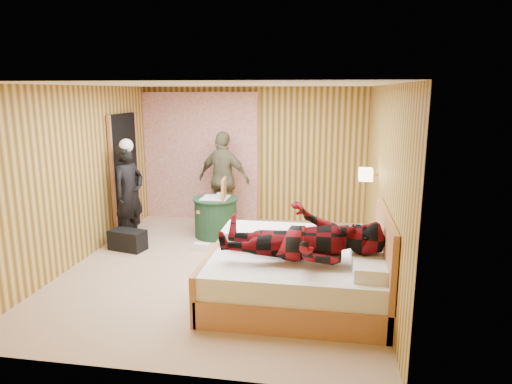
% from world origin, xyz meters
% --- Properties ---
extents(floor, '(4.20, 5.00, 0.01)m').
position_xyz_m(floor, '(0.00, 0.00, 0.00)').
color(floor, tan).
rests_on(floor, ground).
extents(ceiling, '(4.20, 5.00, 0.01)m').
position_xyz_m(ceiling, '(0.00, 0.00, 2.50)').
color(ceiling, white).
rests_on(ceiling, wall_back).
extents(wall_back, '(4.20, 0.02, 2.50)m').
position_xyz_m(wall_back, '(0.00, 2.50, 1.25)').
color(wall_back, gold).
rests_on(wall_back, floor).
extents(wall_left, '(0.02, 5.00, 2.50)m').
position_xyz_m(wall_left, '(-2.10, 0.00, 1.25)').
color(wall_left, gold).
rests_on(wall_left, floor).
extents(wall_right, '(0.02, 5.00, 2.50)m').
position_xyz_m(wall_right, '(2.10, 0.00, 1.25)').
color(wall_right, gold).
rests_on(wall_right, floor).
extents(curtain, '(2.20, 0.08, 2.40)m').
position_xyz_m(curtain, '(-1.00, 2.43, 1.20)').
color(curtain, beige).
rests_on(curtain, floor).
extents(doorway, '(0.06, 0.90, 2.05)m').
position_xyz_m(doorway, '(-2.06, 1.40, 1.02)').
color(doorway, black).
rests_on(doorway, floor).
extents(wall_lamp, '(0.26, 0.24, 0.16)m').
position_xyz_m(wall_lamp, '(1.92, 0.45, 1.30)').
color(wall_lamp, gold).
rests_on(wall_lamp, wall_right).
extents(bed, '(2.06, 1.63, 1.12)m').
position_xyz_m(bed, '(1.12, -0.89, 0.32)').
color(bed, '#CD7E54').
rests_on(bed, floor).
extents(nightstand, '(0.41, 0.56, 0.54)m').
position_xyz_m(nightstand, '(1.88, 0.10, 0.28)').
color(nightstand, '#CD7E54').
rests_on(nightstand, floor).
extents(round_table, '(0.76, 0.76, 0.68)m').
position_xyz_m(round_table, '(-0.45, 1.35, 0.34)').
color(round_table, '#1B3C21').
rests_on(round_table, floor).
extents(chair_far, '(0.48, 0.48, 0.93)m').
position_xyz_m(chair_far, '(-0.46, 1.96, 0.54)').
color(chair_far, '#CD7E54').
rests_on(chair_far, floor).
extents(chair_near, '(0.51, 0.51, 1.00)m').
position_xyz_m(chair_near, '(-0.41, 1.31, 0.58)').
color(chair_near, '#CD7E54').
rests_on(chair_near, floor).
extents(duffel_bag, '(0.61, 0.42, 0.31)m').
position_xyz_m(duffel_bag, '(-1.64, 0.46, 0.16)').
color(duffel_bag, black).
rests_on(duffel_bag, floor).
extents(sneaker_left, '(0.26, 0.17, 0.11)m').
position_xyz_m(sneaker_left, '(-0.45, 1.12, 0.05)').
color(sneaker_left, white).
rests_on(sneaker_left, floor).
extents(sneaker_right, '(0.26, 0.13, 0.11)m').
position_xyz_m(sneaker_right, '(-0.49, 0.61, 0.06)').
color(sneaker_right, white).
rests_on(sneaker_right, floor).
extents(woman_standing, '(0.57, 0.69, 1.61)m').
position_xyz_m(woman_standing, '(-1.74, 0.84, 0.81)').
color(woman_standing, black).
rests_on(woman_standing, floor).
extents(man_at_table, '(1.09, 0.69, 1.72)m').
position_xyz_m(man_at_table, '(-0.45, 1.99, 0.86)').
color(man_at_table, brown).
rests_on(man_at_table, floor).
extents(man_on_bed, '(0.86, 0.67, 1.77)m').
position_xyz_m(man_on_bed, '(1.15, -1.12, 0.99)').
color(man_on_bed, maroon).
rests_on(man_on_bed, bed).
extents(book_lower, '(0.24, 0.27, 0.02)m').
position_xyz_m(book_lower, '(1.88, 0.05, 0.55)').
color(book_lower, white).
rests_on(book_lower, nightstand).
extents(book_upper, '(0.20, 0.25, 0.02)m').
position_xyz_m(book_upper, '(1.88, 0.05, 0.57)').
color(book_upper, white).
rests_on(book_upper, nightstand).
extents(cup_nightstand, '(0.13, 0.13, 0.09)m').
position_xyz_m(cup_nightstand, '(1.88, 0.23, 0.59)').
color(cup_nightstand, white).
rests_on(cup_nightstand, nightstand).
extents(cup_table, '(0.15, 0.15, 0.10)m').
position_xyz_m(cup_table, '(-0.35, 1.30, 0.72)').
color(cup_table, white).
rests_on(cup_table, round_table).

